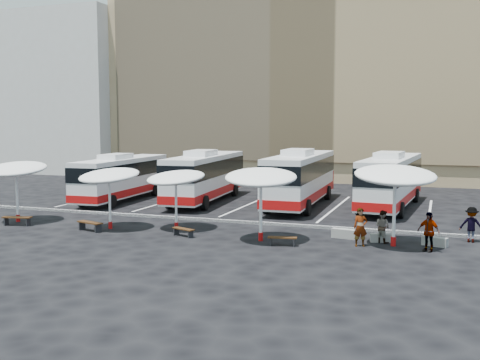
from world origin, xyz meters
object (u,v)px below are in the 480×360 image
(passenger_0, at_px, (361,227))
(passenger_1, at_px, (383,227))
(wood_bench_0, at_px, (17,219))
(wood_bench_1, at_px, (90,224))
(sunshade_1, at_px, (109,176))
(conc_bench_2, at_px, (435,241))
(conc_bench_0, at_px, (344,234))
(bus_2, at_px, (301,176))
(sunshade_2, at_px, (176,178))
(sunshade_4, at_px, (395,175))
(sunshade_0, at_px, (16,169))
(sunshade_3, at_px, (261,177))
(bus_1, at_px, (206,175))
(bus_0, at_px, (122,176))
(wood_bench_2, at_px, (183,230))
(bus_3, at_px, (391,179))
(wood_bench_3, at_px, (282,239))
(conc_bench_1, at_px, (382,238))
(passenger_3, at_px, (472,225))
(passenger_2, at_px, (428,232))

(passenger_0, distance_m, passenger_1, 1.44)
(wood_bench_0, distance_m, wood_bench_1, 4.75)
(sunshade_1, xyz_separation_m, conc_bench_2, (16.57, 1.40, -2.65))
(conc_bench_0, bearing_deg, bus_2, 114.94)
(bus_2, height_order, conc_bench_0, bus_2)
(passenger_1, bearing_deg, wood_bench_1, 41.43)
(sunshade_2, xyz_separation_m, sunshade_4, (11.35, -0.35, 0.53))
(sunshade_0, distance_m, sunshade_3, 14.82)
(bus_1, bearing_deg, passenger_1, -41.56)
(bus_0, xyz_separation_m, wood_bench_2, (9.87, -10.35, -1.46))
(bus_2, distance_m, passenger_0, 12.93)
(sunshade_1, distance_m, conc_bench_0, 12.72)
(bus_2, height_order, sunshade_2, bus_2)
(bus_2, bearing_deg, conc_bench_0, -66.68)
(sunshade_0, distance_m, passenger_1, 20.59)
(bus_1, relative_size, bus_2, 0.97)
(passenger_0, bearing_deg, bus_3, 69.01)
(bus_3, distance_m, sunshade_0, 23.59)
(bus_1, height_order, sunshade_3, bus_1)
(bus_2, bearing_deg, wood_bench_1, -124.74)
(sunshade_1, relative_size, wood_bench_3, 2.72)
(sunshade_3, distance_m, wood_bench_1, 9.65)
(bus_1, distance_m, sunshade_3, 14.08)
(conc_bench_2, bearing_deg, conc_bench_1, 178.78)
(sunshade_3, distance_m, passenger_0, 5.21)
(bus_2, relative_size, sunshade_4, 2.62)
(wood_bench_0, xyz_separation_m, conc_bench_2, (21.95, 2.38, -0.17))
(passenger_1, distance_m, passenger_3, 4.29)
(sunshade_2, xyz_separation_m, passenger_2, (12.89, -0.97, -1.87))
(wood_bench_0, relative_size, passenger_2, 0.94)
(bus_1, distance_m, passenger_0, 16.87)
(bus_3, xyz_separation_m, wood_bench_2, (-9.00, -13.31, -1.63))
(wood_bench_0, distance_m, passenger_3, 23.89)
(passenger_0, bearing_deg, passenger_1, 31.52)
(conc_bench_0, xyz_separation_m, passenger_2, (3.98, -1.62, 0.67))
(bus_2, distance_m, sunshade_0, 18.21)
(sunshade_4, bearing_deg, bus_2, 122.78)
(bus_2, xyz_separation_m, passenger_1, (6.54, -10.47, -1.23))
(bus_0, relative_size, passenger_1, 7.08)
(sunshade_0, relative_size, sunshade_3, 0.98)
(sunshade_4, relative_size, passenger_1, 3.05)
(sunshade_3, relative_size, passenger_2, 2.34)
(sunshade_2, height_order, sunshade_3, sunshade_3)
(bus_0, xyz_separation_m, passenger_1, (19.47, -8.52, -0.99))
(wood_bench_1, relative_size, passenger_1, 1.06)
(bus_3, relative_size, sunshade_0, 2.98)
(bus_2, distance_m, wood_bench_3, 13.02)
(sunshade_3, bearing_deg, sunshade_1, 178.44)
(bus_3, bearing_deg, passenger_0, -87.05)
(sunshade_3, relative_size, passenger_3, 2.45)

